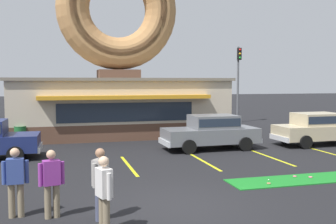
% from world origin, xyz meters
% --- Properties ---
extents(ground_plane, '(160.00, 160.00, 0.00)m').
position_xyz_m(ground_plane, '(0.00, 0.00, 0.00)').
color(ground_plane, black).
extents(donut_shop_building, '(12.30, 6.75, 10.96)m').
position_xyz_m(donut_shop_building, '(0.51, 13.94, 3.74)').
color(donut_shop_building, brown).
rests_on(donut_shop_building, ground).
extents(putting_mat, '(4.71, 1.26, 0.03)m').
position_xyz_m(putting_mat, '(4.51, 1.39, 0.01)').
color(putting_mat, '#197523').
rests_on(putting_mat, ground).
extents(mini_donut_near_left, '(0.13, 0.13, 0.04)m').
position_xyz_m(mini_donut_near_left, '(5.00, 1.48, 0.05)').
color(mini_donut_near_left, '#D8667F').
rests_on(mini_donut_near_left, putting_mat).
extents(mini_donut_near_right, '(0.13, 0.13, 0.04)m').
position_xyz_m(mini_donut_near_right, '(4.56, 1.71, 0.05)').
color(mini_donut_near_right, '#D8667F').
rests_on(mini_donut_near_right, putting_mat).
extents(mini_donut_mid_left, '(0.13, 0.13, 0.04)m').
position_xyz_m(mini_donut_mid_left, '(3.27, 1.13, 0.05)').
color(mini_donut_mid_left, '#A5724C').
rests_on(mini_donut_mid_left, putting_mat).
extents(golf_ball, '(0.04, 0.04, 0.04)m').
position_xyz_m(golf_ball, '(3.48, 1.52, 0.05)').
color(golf_ball, white).
rests_on(golf_ball, putting_mat).
extents(car_grey, '(4.60, 2.06, 1.60)m').
position_xyz_m(car_grey, '(3.92, 7.56, 0.87)').
color(car_grey, slate).
rests_on(car_grey, ground).
extents(car_champagne, '(4.56, 1.98, 1.60)m').
position_xyz_m(car_champagne, '(9.54, 7.34, 0.87)').
color(car_champagne, '#BCAD89').
rests_on(car_champagne, ground).
extents(pedestrian_blue_sweater_man, '(0.34, 0.57, 1.65)m').
position_xyz_m(pedestrian_blue_sweater_man, '(-2.02, -1.49, 0.91)').
color(pedestrian_blue_sweater_man, '#7F7056').
rests_on(pedestrian_blue_sweater_man, ground).
extents(pedestrian_hooded_kid, '(0.60, 0.25, 1.64)m').
position_xyz_m(pedestrian_hooded_kid, '(-3.89, 0.11, 0.91)').
color(pedestrian_hooded_kid, '#7F7056').
rests_on(pedestrian_hooded_kid, ground).
extents(pedestrian_leather_jacket_man, '(0.42, 0.50, 1.66)m').
position_xyz_m(pedestrian_leather_jacket_man, '(-2.00, -0.55, 0.92)').
color(pedestrian_leather_jacket_man, '#474C66').
rests_on(pedestrian_leather_jacket_man, ground).
extents(pedestrian_clipboard_woman, '(0.59, 0.31, 1.60)m').
position_xyz_m(pedestrian_clipboard_woman, '(-3.08, -0.15, 0.88)').
color(pedestrian_clipboard_woman, '#7F7056').
rests_on(pedestrian_clipboard_woman, ground).
extents(trash_bin, '(0.57, 0.57, 0.97)m').
position_xyz_m(trash_bin, '(-4.81, 11.00, 0.50)').
color(trash_bin, '#1E662D').
rests_on(trash_bin, ground).
extents(traffic_light_pole, '(0.28, 0.47, 5.80)m').
position_xyz_m(traffic_light_pole, '(10.30, 18.14, 3.71)').
color(traffic_light_pole, '#595B60').
rests_on(traffic_light_pole, ground).
extents(parking_stripe_left, '(0.12, 3.60, 0.01)m').
position_xyz_m(parking_stripe_left, '(-3.41, 5.00, 0.00)').
color(parking_stripe_left, yellow).
rests_on(parking_stripe_left, ground).
extents(parking_stripe_mid_left, '(0.12, 3.60, 0.01)m').
position_xyz_m(parking_stripe_mid_left, '(-0.41, 5.00, 0.00)').
color(parking_stripe_mid_left, yellow).
rests_on(parking_stripe_mid_left, ground).
extents(parking_stripe_centre, '(0.12, 3.60, 0.01)m').
position_xyz_m(parking_stripe_centre, '(2.59, 5.00, 0.00)').
color(parking_stripe_centre, yellow).
rests_on(parking_stripe_centre, ground).
extents(parking_stripe_mid_right, '(0.12, 3.60, 0.01)m').
position_xyz_m(parking_stripe_mid_right, '(5.59, 5.00, 0.00)').
color(parking_stripe_mid_right, yellow).
rests_on(parking_stripe_mid_right, ground).
extents(parking_stripe_right, '(0.12, 3.60, 0.01)m').
position_xyz_m(parking_stripe_right, '(8.59, 5.00, 0.00)').
color(parking_stripe_right, yellow).
rests_on(parking_stripe_right, ground).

